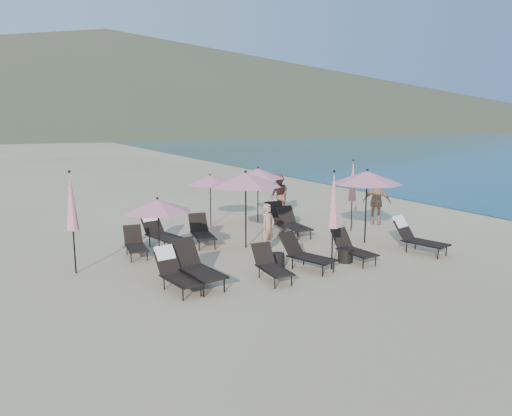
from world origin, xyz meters
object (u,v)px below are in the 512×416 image
lounger_0 (175,271)px  side_table_0 (278,261)px  beachgoer_c (377,202)px  lounger_4 (352,248)px  umbrella_closed_1 (353,181)px  umbrella_open_3 (210,180)px  lounger_7 (159,230)px  umbrella_open_2 (367,177)px  lounger_3 (305,254)px  umbrella_open_1 (246,179)px  beachgoer_a (268,228)px  beachgoer_b (279,196)px  lounger_8 (202,231)px  side_table_1 (345,255)px  lounger_6 (135,243)px  lounger_9 (281,219)px  umbrella_closed_2 (71,202)px  lounger_2 (271,265)px  lounger_5 (416,236)px  umbrella_open_4 (258,173)px  lounger_1 (196,266)px  umbrella_open_0 (158,206)px  umbrella_closed_0 (333,201)px  lounger_10 (293,223)px

lounger_0 → side_table_0: 3.13m
beachgoer_c → lounger_4: bearing=92.4°
umbrella_closed_1 → umbrella_open_3: bearing=142.4°
lounger_7 → umbrella_open_2: (6.22, -2.82, 1.67)m
lounger_3 → umbrella_open_1: 3.37m
side_table_0 → beachgoer_a: size_ratio=0.28×
lounger_3 → beachgoer_b: beachgoer_b is taller
beachgoer_b → lounger_8: bearing=-58.7°
lounger_7 → beachgoer_a: size_ratio=1.27×
lounger_7 → side_table_1: bearing=-60.6°
beachgoer_a → lounger_0: bearing=-175.7°
lounger_6 → lounger_9: (5.52, 0.55, 0.09)m
umbrella_closed_1 → umbrella_closed_2: (-9.84, -0.48, 0.10)m
lounger_3 → lounger_6: lounger_3 is taller
umbrella_open_2 → lounger_2: bearing=-158.7°
umbrella_open_2 → umbrella_closed_2: umbrella_closed_2 is taller
lounger_6 → umbrella_open_1: umbrella_open_1 is taller
lounger_5 → lounger_6: bearing=139.8°
lounger_0 → umbrella_open_2: umbrella_open_2 is taller
umbrella_open_4 → umbrella_closed_1: bearing=-51.3°
beachgoer_a → umbrella_closed_1: bearing=-9.5°
lounger_3 → umbrella_open_1: umbrella_open_1 is taller
lounger_6 → lounger_8: size_ratio=0.89×
lounger_1 → lounger_2: lounger_1 is taller
umbrella_open_0 → beachgoer_b: 8.19m
umbrella_open_4 → beachgoer_c: umbrella_open_4 is taller
umbrella_open_1 → lounger_1: bearing=-136.3°
lounger_5 → lounger_8: lounger_5 is taller
umbrella_open_2 → umbrella_closed_0: 3.41m
lounger_10 → umbrella_closed_0: bearing=-103.7°
lounger_0 → lounger_3: size_ratio=0.94×
lounger_4 → side_table_1: (-0.23, 0.03, -0.20)m
lounger_3 → beachgoer_b: size_ratio=0.96×
umbrella_closed_2 → side_table_1: bearing=-20.4°
lounger_0 → umbrella_open_3: 7.37m
lounger_6 → umbrella_closed_2: umbrella_closed_2 is taller
umbrella_closed_1 → side_table_1: umbrella_closed_1 is taller
lounger_8 → umbrella_closed_2: (-4.20, -1.27, 1.52)m
beachgoer_c → umbrella_open_3: bearing=25.0°
lounger_1 → umbrella_closed_1: 8.01m
side_table_0 → beachgoer_b: bearing=58.6°
lounger_6 → umbrella_open_2: size_ratio=0.61×
beachgoer_a → beachgoer_b: beachgoer_b is taller
lounger_5 → umbrella_open_0: (-7.60, 2.11, 1.28)m
lounger_0 → lounger_8: 4.40m
lounger_9 → umbrella_open_3: 3.19m
umbrella_closed_2 → umbrella_closed_1: bearing=2.8°
lounger_8 → umbrella_closed_2: 4.64m
beachgoer_c → lounger_2: bearing=80.2°
lounger_2 → lounger_5: bearing=5.4°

